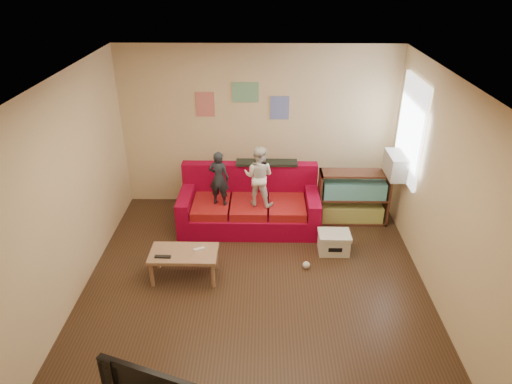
{
  "coord_description": "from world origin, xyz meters",
  "views": [
    {
      "loc": [
        0.1,
        -4.64,
        3.89
      ],
      "look_at": [
        0.0,
        0.8,
        1.05
      ],
      "focal_mm": 32.0,
      "sensor_mm": 36.0,
      "label": 1
    }
  ],
  "objects_px": {
    "child_b": "(259,176)",
    "sofa": "(249,206)",
    "child_a": "(219,178)",
    "coffee_table": "(184,256)",
    "bookshelf": "(353,200)",
    "file_box": "(334,242)"
  },
  "relations": [
    {
      "from": "child_b",
      "to": "sofa",
      "type": "bearing_deg",
      "value": -33.84
    },
    {
      "from": "child_a",
      "to": "sofa",
      "type": "bearing_deg",
      "value": -144.59
    },
    {
      "from": "coffee_table",
      "to": "bookshelf",
      "type": "relative_size",
      "value": 0.8
    },
    {
      "from": "bookshelf",
      "to": "file_box",
      "type": "height_order",
      "value": "bookshelf"
    },
    {
      "from": "coffee_table",
      "to": "sofa",
      "type": "bearing_deg",
      "value": 59.57
    },
    {
      "from": "coffee_table",
      "to": "file_box",
      "type": "distance_m",
      "value": 2.18
    },
    {
      "from": "child_a",
      "to": "coffee_table",
      "type": "distance_m",
      "value": 1.4
    },
    {
      "from": "child_b",
      "to": "file_box",
      "type": "xyz_separation_m",
      "value": [
        1.11,
        -0.61,
        -0.77
      ]
    },
    {
      "from": "sofa",
      "to": "coffee_table",
      "type": "xyz_separation_m",
      "value": [
        -0.83,
        -1.41,
        0.02
      ]
    },
    {
      "from": "sofa",
      "to": "bookshelf",
      "type": "height_order",
      "value": "sofa"
    },
    {
      "from": "child_a",
      "to": "child_b",
      "type": "relative_size",
      "value": 0.91
    },
    {
      "from": "child_b",
      "to": "file_box",
      "type": "height_order",
      "value": "child_b"
    },
    {
      "from": "child_a",
      "to": "bookshelf",
      "type": "distance_m",
      "value": 2.18
    },
    {
      "from": "sofa",
      "to": "child_b",
      "type": "height_order",
      "value": "child_b"
    },
    {
      "from": "child_b",
      "to": "bookshelf",
      "type": "xyz_separation_m",
      "value": [
        1.51,
        0.26,
        -0.54
      ]
    },
    {
      "from": "sofa",
      "to": "coffee_table",
      "type": "distance_m",
      "value": 1.63
    },
    {
      "from": "sofa",
      "to": "file_box",
      "type": "relative_size",
      "value": 4.75
    },
    {
      "from": "sofa",
      "to": "child_a",
      "type": "height_order",
      "value": "child_a"
    },
    {
      "from": "sofa",
      "to": "bookshelf",
      "type": "bearing_deg",
      "value": 3.04
    },
    {
      "from": "bookshelf",
      "to": "sofa",
      "type": "bearing_deg",
      "value": -176.96
    },
    {
      "from": "coffee_table",
      "to": "bookshelf",
      "type": "xyz_separation_m",
      "value": [
        2.49,
        1.5,
        0.05
      ]
    },
    {
      "from": "file_box",
      "to": "sofa",
      "type": "bearing_deg",
      "value": 148.12
    }
  ]
}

